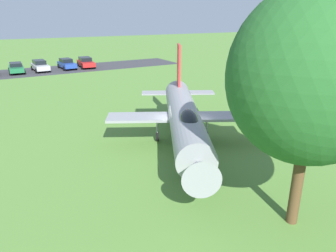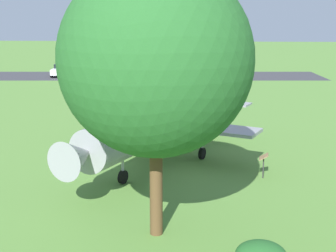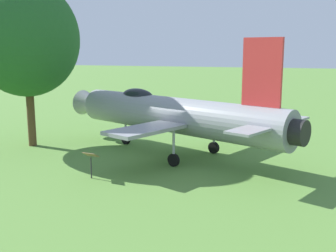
% 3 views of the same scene
% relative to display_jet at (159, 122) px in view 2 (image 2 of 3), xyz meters
% --- Properties ---
extents(ground_plane, '(200.00, 200.00, 0.00)m').
position_rel_display_jet_xyz_m(ground_plane, '(-0.16, -0.35, -2.10)').
color(ground_plane, '#568438').
extents(parking_strip, '(45.22, 10.60, 0.00)m').
position_rel_display_jet_xyz_m(parking_strip, '(6.15, -33.38, -2.10)').
color(parking_strip, '#38383D').
rests_on(parking_strip, ground_plane).
extents(display_jet, '(9.19, 13.63, 5.82)m').
position_rel_display_jet_xyz_m(display_jet, '(0.00, 0.00, 0.00)').
color(display_jet, gray).
rests_on(display_jet, ground_plane).
extents(shade_tree, '(6.19, 5.50, 8.99)m').
position_rel_display_jet_xyz_m(shade_tree, '(-0.49, 7.92, 3.77)').
color(shade_tree, brown).
rests_on(shade_tree, ground_plane).
extents(info_plaque, '(0.48, 0.65, 1.14)m').
position_rel_display_jet_xyz_m(info_plaque, '(-4.85, 1.98, -1.25)').
color(info_plaque, '#333333').
rests_on(info_plaque, ground_plane).
extents(parked_car_red, '(2.15, 4.80, 1.51)m').
position_rel_display_jet_xyz_m(parked_car_red, '(-1.71, -33.94, -1.32)').
color(parked_car_red, red).
rests_on(parked_car_red, ground_plane).
extents(parked_car_blue, '(2.37, 4.42, 1.51)m').
position_rel_display_jet_xyz_m(parked_car_blue, '(1.17, -33.76, -1.33)').
color(parked_car_blue, '#23429E').
rests_on(parked_car_blue, ground_plane).
extents(parked_car_silver, '(2.39, 4.64, 1.53)m').
position_rel_display_jet_xyz_m(parked_car_silver, '(4.91, -33.55, -1.32)').
color(parked_car_silver, '#B2B5BA').
rests_on(parked_car_silver, ground_plane).
extents(parked_car_green, '(2.06, 4.38, 1.40)m').
position_rel_display_jet_xyz_m(parked_car_green, '(8.04, -33.35, -1.37)').
color(parked_car_green, '#1E6B3D').
rests_on(parked_car_green, ground_plane).
extents(parked_car_black, '(2.14, 4.45, 1.48)m').
position_rel_display_jet_xyz_m(parked_car_black, '(11.34, -33.00, -1.33)').
color(parked_car_black, black).
rests_on(parked_car_black, ground_plane).
extents(parked_car_white, '(2.31, 4.72, 1.41)m').
position_rel_display_jet_xyz_m(parked_car_white, '(13.86, -33.01, -1.36)').
color(parked_car_white, silver).
rests_on(parked_car_white, ground_plane).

